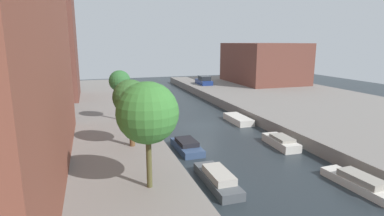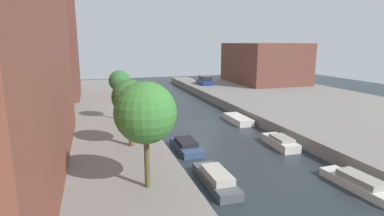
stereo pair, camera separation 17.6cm
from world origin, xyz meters
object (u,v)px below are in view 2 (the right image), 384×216
(street_tree_2, at_px, (120,81))
(moored_boat_left_2, at_px, (186,146))
(parked_car, at_px, (205,81))
(moored_boat_right_1, at_px, (358,183))
(street_tree_1, at_px, (130,98))
(street_tree_0, at_px, (145,113))
(moored_boat_left_1, at_px, (216,179))
(moored_boat_right_2, at_px, (280,142))
(low_block_right, at_px, (264,63))
(apartment_tower_far, at_px, (27,14))
(moored_boat_right_3, at_px, (238,119))

(street_tree_2, distance_m, moored_boat_left_2, 8.74)
(parked_car, height_order, moored_boat_right_1, parked_car)
(moored_boat_left_2, bearing_deg, street_tree_1, -169.91)
(street_tree_0, distance_m, moored_boat_left_1, 5.90)
(moored_boat_left_2, relative_size, moored_boat_right_2, 1.04)
(low_block_right, bearing_deg, street_tree_1, -133.65)
(low_block_right, xyz_separation_m, moored_boat_left_2, (-21.23, -25.73, -3.91))
(low_block_right, bearing_deg, moored_boat_right_1, -112.43)
(apartment_tower_far, xyz_separation_m, street_tree_0, (8.78, -26.98, -6.25))
(street_tree_0, relative_size, street_tree_2, 1.16)
(apartment_tower_far, xyz_separation_m, street_tree_2, (8.78, -13.36, -6.44))
(parked_car, xyz_separation_m, moored_boat_left_1, (-10.96, -32.19, -1.20))
(parked_car, bearing_deg, street_tree_0, -114.12)
(parked_car, height_order, moored_boat_right_2, parked_car)
(moored_boat_left_1, bearing_deg, low_block_right, 56.06)
(moored_boat_left_1, relative_size, moored_boat_right_3, 1.16)
(street_tree_0, bearing_deg, parked_car, 65.88)
(street_tree_1, xyz_separation_m, moored_boat_left_1, (3.95, -5.16, -3.85))
(street_tree_0, bearing_deg, apartment_tower_far, 108.03)
(street_tree_0, xyz_separation_m, parked_car, (14.92, 33.32, -3.03))
(apartment_tower_far, bearing_deg, parked_car, 14.98)
(street_tree_0, bearing_deg, moored_boat_left_1, 15.90)
(apartment_tower_far, bearing_deg, street_tree_2, -56.67)
(low_block_right, xyz_separation_m, moored_boat_right_3, (-14.10, -19.57, -3.94))
(street_tree_0, distance_m, street_tree_2, 13.62)
(apartment_tower_far, relative_size, moored_boat_right_3, 5.05)
(parked_car, relative_size, moored_boat_right_3, 1.08)
(street_tree_1, height_order, moored_boat_right_3, street_tree_1)
(street_tree_1, distance_m, parked_car, 30.99)
(apartment_tower_far, distance_m, parked_car, 26.23)
(moored_boat_right_2, bearing_deg, street_tree_2, 143.95)
(apartment_tower_far, xyz_separation_m, moored_boat_left_1, (12.74, -25.85, -10.48))
(street_tree_2, relative_size, moored_boat_left_2, 1.16)
(low_block_right, bearing_deg, moored_boat_right_2, -117.74)
(street_tree_2, bearing_deg, parked_car, 52.86)
(street_tree_0, relative_size, moored_boat_left_2, 1.34)
(parked_car, bearing_deg, street_tree_2, -127.14)
(apartment_tower_far, height_order, moored_boat_right_2, apartment_tower_far)
(apartment_tower_far, relative_size, moored_boat_right_1, 4.44)
(low_block_right, relative_size, parked_car, 3.14)
(parked_car, relative_size, moored_boat_left_2, 1.12)
(street_tree_0, height_order, street_tree_1, street_tree_0)
(moored_boat_left_1, relative_size, moored_boat_right_2, 1.24)
(street_tree_1, distance_m, moored_boat_right_3, 13.64)
(street_tree_2, bearing_deg, street_tree_0, -90.00)
(low_block_right, xyz_separation_m, street_tree_1, (-25.22, -26.44, -0.03))
(low_block_right, distance_m, moored_boat_right_1, 37.40)
(moored_boat_left_2, height_order, moored_boat_right_2, moored_boat_right_2)
(moored_boat_right_1, xyz_separation_m, moored_boat_right_2, (-0.05, 7.29, 0.03))
(moored_boat_right_1, xyz_separation_m, moored_boat_right_3, (0.09, 14.81, -0.03))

